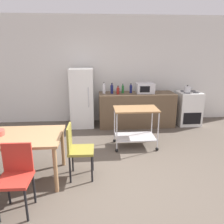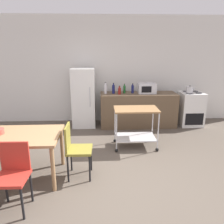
{
  "view_description": "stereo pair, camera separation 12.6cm",
  "coord_description": "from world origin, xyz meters",
  "px_view_note": "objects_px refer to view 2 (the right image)",
  "views": [
    {
      "loc": [
        -0.22,
        -3.12,
        2.05
      ],
      "look_at": [
        0.13,
        1.2,
        0.8
      ],
      "focal_mm": 35.73,
      "sensor_mm": 36.0,
      "label": 1
    },
    {
      "loc": [
        -0.09,
        -3.13,
        2.05
      ],
      "look_at": [
        0.13,
        1.2,
        0.8
      ],
      "focal_mm": 35.73,
      "sensor_mm": 36.0,
      "label": 2
    }
  ],
  "objects_px": {
    "bottle_hot_sauce": "(105,89)",
    "bottle_soda": "(124,89)",
    "dining_table": "(12,139)",
    "microwave": "(147,88)",
    "chair_red": "(13,172)",
    "refrigerator": "(84,98)",
    "bottle_sesame_oil": "(119,91)",
    "stove_oven": "(191,109)",
    "kitchen_cart": "(136,121)",
    "kettle": "(190,90)",
    "chair_olive": "(75,147)",
    "bottle_wine": "(133,89)",
    "bottle_soy_sauce": "(113,89)"
  },
  "relations": [
    {
      "from": "bottle_wine",
      "to": "microwave",
      "type": "bearing_deg",
      "value": -5.55
    },
    {
      "from": "bottle_hot_sauce",
      "to": "bottle_sesame_oil",
      "type": "relative_size",
      "value": 1.36
    },
    {
      "from": "bottle_soda",
      "to": "kettle",
      "type": "height_order",
      "value": "bottle_soda"
    },
    {
      "from": "stove_oven",
      "to": "bottle_soda",
      "type": "xyz_separation_m",
      "value": [
        -1.82,
        0.02,
        0.55
      ]
    },
    {
      "from": "chair_red",
      "to": "kitchen_cart",
      "type": "height_order",
      "value": "chair_red"
    },
    {
      "from": "chair_red",
      "to": "stove_oven",
      "type": "height_order",
      "value": "stove_oven"
    },
    {
      "from": "dining_table",
      "to": "bottle_wine",
      "type": "relative_size",
      "value": 5.98
    },
    {
      "from": "dining_table",
      "to": "chair_red",
      "type": "relative_size",
      "value": 1.69
    },
    {
      "from": "microwave",
      "to": "chair_olive",
      "type": "bearing_deg",
      "value": -123.79
    },
    {
      "from": "chair_olive",
      "to": "bottle_soy_sauce",
      "type": "distance_m",
      "value": 2.6
    },
    {
      "from": "bottle_soda",
      "to": "bottle_sesame_oil",
      "type": "bearing_deg",
      "value": -137.03
    },
    {
      "from": "stove_oven",
      "to": "kettle",
      "type": "height_order",
      "value": "kettle"
    },
    {
      "from": "bottle_hot_sauce",
      "to": "bottle_soy_sauce",
      "type": "relative_size",
      "value": 1.09
    },
    {
      "from": "chair_olive",
      "to": "bottle_soy_sauce",
      "type": "relative_size",
      "value": 3.26
    },
    {
      "from": "dining_table",
      "to": "bottle_soda",
      "type": "xyz_separation_m",
      "value": [
        2.02,
        2.45,
        0.33
      ]
    },
    {
      "from": "dining_table",
      "to": "bottle_wine",
      "type": "height_order",
      "value": "bottle_wine"
    },
    {
      "from": "bottle_hot_sauce",
      "to": "bottle_soda",
      "type": "relative_size",
      "value": 1.2
    },
    {
      "from": "dining_table",
      "to": "bottle_wine",
      "type": "xyz_separation_m",
      "value": [
        2.24,
        2.46,
        0.34
      ]
    },
    {
      "from": "dining_table",
      "to": "kitchen_cart",
      "type": "relative_size",
      "value": 1.65
    },
    {
      "from": "chair_red",
      "to": "microwave",
      "type": "relative_size",
      "value": 1.93
    },
    {
      "from": "chair_olive",
      "to": "bottle_hot_sauce",
      "type": "distance_m",
      "value": 2.55
    },
    {
      "from": "bottle_sesame_oil",
      "to": "bottle_soda",
      "type": "distance_m",
      "value": 0.2
    },
    {
      "from": "bottle_soda",
      "to": "microwave",
      "type": "relative_size",
      "value": 0.54
    },
    {
      "from": "kitchen_cart",
      "to": "microwave",
      "type": "distance_m",
      "value": 1.5
    },
    {
      "from": "bottle_wine",
      "to": "bottle_sesame_oil",
      "type": "bearing_deg",
      "value": -158.76
    },
    {
      "from": "chair_olive",
      "to": "stove_oven",
      "type": "height_order",
      "value": "stove_oven"
    },
    {
      "from": "bottle_soy_sauce",
      "to": "kitchen_cart",
      "type": "bearing_deg",
      "value": -73.84
    },
    {
      "from": "bottle_wine",
      "to": "kettle",
      "type": "bearing_deg",
      "value": -4.61
    },
    {
      "from": "kitchen_cart",
      "to": "bottle_hot_sauce",
      "type": "xyz_separation_m",
      "value": [
        -0.6,
        1.35,
        0.46
      ]
    },
    {
      "from": "dining_table",
      "to": "microwave",
      "type": "relative_size",
      "value": 3.26
    },
    {
      "from": "kitchen_cart",
      "to": "microwave",
      "type": "height_order",
      "value": "microwave"
    },
    {
      "from": "kitchen_cart",
      "to": "bottle_wine",
      "type": "bearing_deg",
      "value": 85.28
    },
    {
      "from": "chair_olive",
      "to": "kitchen_cart",
      "type": "xyz_separation_m",
      "value": [
        1.14,
        1.09,
        0.05
      ]
    },
    {
      "from": "bottle_hot_sauce",
      "to": "bottle_sesame_oil",
      "type": "bearing_deg",
      "value": -16.93
    },
    {
      "from": "kitchen_cart",
      "to": "kettle",
      "type": "height_order",
      "value": "kettle"
    },
    {
      "from": "refrigerator",
      "to": "bottle_sesame_oil",
      "type": "relative_size",
      "value": 7.09
    },
    {
      "from": "chair_red",
      "to": "bottle_sesame_oil",
      "type": "relative_size",
      "value": 4.07
    },
    {
      "from": "bottle_soy_sauce",
      "to": "bottle_soda",
      "type": "xyz_separation_m",
      "value": [
        0.29,
        0.02,
        -0.01
      ]
    },
    {
      "from": "bottle_soy_sauce",
      "to": "microwave",
      "type": "height_order",
      "value": "bottle_soy_sauce"
    },
    {
      "from": "chair_olive",
      "to": "bottle_hot_sauce",
      "type": "height_order",
      "value": "bottle_hot_sauce"
    },
    {
      "from": "microwave",
      "to": "kitchen_cart",
      "type": "bearing_deg",
      "value": -109.83
    },
    {
      "from": "bottle_hot_sauce",
      "to": "kettle",
      "type": "xyz_separation_m",
      "value": [
        2.2,
        -0.09,
        -0.03
      ]
    },
    {
      "from": "chair_olive",
      "to": "chair_red",
      "type": "bearing_deg",
      "value": 136.31
    },
    {
      "from": "chair_red",
      "to": "chair_olive",
      "type": "relative_size",
      "value": 1.0
    },
    {
      "from": "dining_table",
      "to": "stove_oven",
      "type": "xyz_separation_m",
      "value": [
        3.84,
        2.44,
        -0.22
      ]
    },
    {
      "from": "refrigerator",
      "to": "bottle_wine",
      "type": "relative_size",
      "value": 6.18
    },
    {
      "from": "bottle_hot_sauce",
      "to": "bottle_soy_sauce",
      "type": "distance_m",
      "value": 0.21
    },
    {
      "from": "dining_table",
      "to": "microwave",
      "type": "height_order",
      "value": "microwave"
    },
    {
      "from": "stove_oven",
      "to": "bottle_hot_sauce",
      "type": "height_order",
      "value": "bottle_hot_sauce"
    },
    {
      "from": "chair_olive",
      "to": "kitchen_cart",
      "type": "distance_m",
      "value": 1.58
    }
  ]
}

